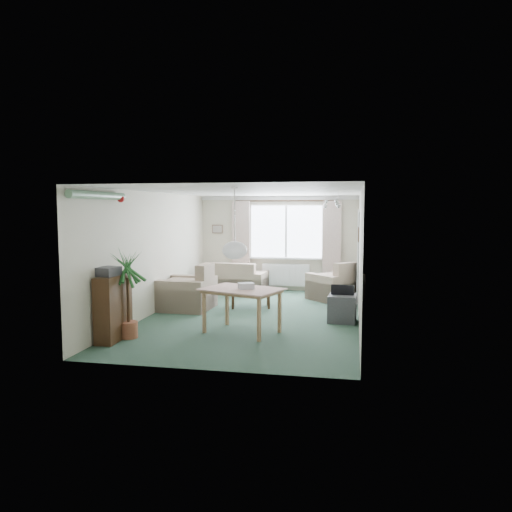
% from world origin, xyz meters
% --- Properties ---
extents(ground, '(6.50, 6.50, 0.00)m').
position_xyz_m(ground, '(0.00, 0.00, 0.00)').
color(ground, '#2A4738').
extents(window, '(1.80, 0.03, 1.30)m').
position_xyz_m(window, '(0.20, 3.23, 1.50)').
color(window, white).
extents(curtain_rod, '(2.60, 0.03, 0.03)m').
position_xyz_m(curtain_rod, '(0.20, 3.15, 2.27)').
color(curtain_rod, black).
extents(curtain_left, '(0.45, 0.08, 2.00)m').
position_xyz_m(curtain_left, '(-0.95, 3.13, 1.27)').
color(curtain_left, beige).
extents(curtain_right, '(0.45, 0.08, 2.00)m').
position_xyz_m(curtain_right, '(1.35, 3.13, 1.27)').
color(curtain_right, beige).
extents(radiator, '(1.20, 0.10, 0.55)m').
position_xyz_m(radiator, '(0.20, 3.19, 0.40)').
color(radiator, white).
extents(doorway, '(0.03, 0.95, 2.00)m').
position_xyz_m(doorway, '(1.99, 2.20, 1.00)').
color(doorway, black).
extents(pendant_lamp, '(0.36, 0.36, 0.36)m').
position_xyz_m(pendant_lamp, '(0.20, -2.30, 1.48)').
color(pendant_lamp, white).
extents(tinsel_garland, '(1.60, 1.60, 0.12)m').
position_xyz_m(tinsel_garland, '(-1.92, -2.30, 2.28)').
color(tinsel_garland, '#196626').
extents(bauble_cluster_a, '(0.20, 0.20, 0.20)m').
position_xyz_m(bauble_cluster_a, '(1.30, 0.90, 2.22)').
color(bauble_cluster_a, silver).
extents(bauble_cluster_b, '(0.20, 0.20, 0.20)m').
position_xyz_m(bauble_cluster_b, '(1.60, -0.30, 2.22)').
color(bauble_cluster_b, silver).
extents(wall_picture_back, '(0.28, 0.03, 0.22)m').
position_xyz_m(wall_picture_back, '(-1.60, 3.23, 1.55)').
color(wall_picture_back, brown).
extents(wall_picture_right, '(0.03, 0.24, 0.30)m').
position_xyz_m(wall_picture_right, '(1.98, 1.20, 1.55)').
color(wall_picture_right, brown).
extents(sofa, '(1.55, 0.88, 0.75)m').
position_xyz_m(sofa, '(-1.00, 2.75, 0.38)').
color(sofa, beige).
rests_on(sofa, ground).
extents(armchair_corner, '(1.37, 1.37, 0.89)m').
position_xyz_m(armchair_corner, '(1.48, 2.12, 0.44)').
color(armchair_corner, '#BBAE8D').
rests_on(armchair_corner, ground).
extents(armchair_left, '(1.05, 1.10, 0.95)m').
position_xyz_m(armchair_left, '(-1.50, 0.47, 0.47)').
color(armchair_left, beige).
rests_on(armchair_left, ground).
extents(coffee_table, '(0.93, 0.64, 0.38)m').
position_xyz_m(coffee_table, '(-0.23, 0.89, 0.19)').
color(coffee_table, black).
rests_on(coffee_table, ground).
extents(photo_frame, '(0.12, 0.04, 0.16)m').
position_xyz_m(photo_frame, '(-0.26, 0.88, 0.46)').
color(photo_frame, brown).
rests_on(photo_frame, coffee_table).
extents(bookshelf, '(0.32, 0.86, 1.03)m').
position_xyz_m(bookshelf, '(-1.84, -2.08, 0.52)').
color(bookshelf, black).
rests_on(bookshelf, ground).
extents(hifi_box, '(0.33, 0.39, 0.14)m').
position_xyz_m(hifi_box, '(-1.86, -2.17, 1.10)').
color(hifi_box, '#35353A').
rests_on(hifi_box, bookshelf).
extents(houseplant, '(0.74, 0.74, 1.43)m').
position_xyz_m(houseplant, '(-1.65, -1.94, 0.71)').
color(houseplant, '#1A4C21').
rests_on(houseplant, ground).
extents(dining_table, '(1.36, 1.13, 0.73)m').
position_xyz_m(dining_table, '(0.07, -1.25, 0.36)').
color(dining_table, '#A27D58').
rests_on(dining_table, ground).
extents(gift_box, '(0.30, 0.27, 0.12)m').
position_xyz_m(gift_box, '(0.14, -1.26, 0.79)').
color(gift_box, white).
rests_on(gift_box, dining_table).
extents(tv_cube, '(0.53, 0.58, 0.50)m').
position_xyz_m(tv_cube, '(1.70, -0.09, 0.25)').
color(tv_cube, '#36353A').
rests_on(tv_cube, ground).
extents(pet_bed, '(0.75, 0.75, 0.12)m').
position_xyz_m(pet_bed, '(1.60, 1.72, 0.06)').
color(pet_bed, '#204295').
rests_on(pet_bed, ground).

